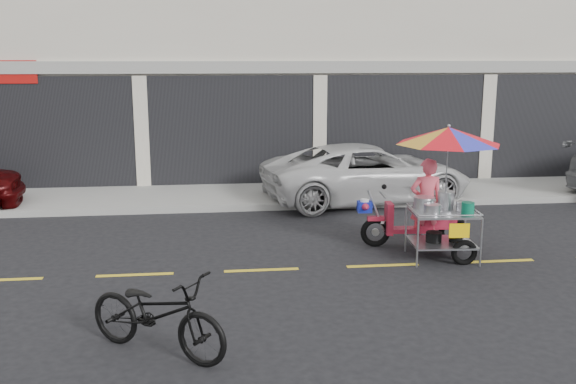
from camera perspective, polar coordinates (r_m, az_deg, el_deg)
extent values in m
plane|color=black|center=(10.72, 8.41, -6.49)|extent=(90.00, 90.00, 0.00)
cube|color=gray|center=(15.90, 3.34, 0.00)|extent=(45.00, 3.00, 0.15)
cube|color=beige|center=(20.50, 1.01, 13.76)|extent=(36.00, 8.00, 8.00)
cube|color=black|center=(16.62, 2.82, 5.34)|extent=(35.28, 0.06, 2.90)
cube|color=gray|center=(16.49, 2.90, 11.04)|extent=(36.00, 0.12, 0.30)
cube|color=gold|center=(10.72, 8.41, -6.47)|extent=(42.00, 0.10, 0.01)
imported|color=silver|center=(15.18, 7.03, 1.69)|extent=(5.23, 3.10, 1.36)
imported|color=black|center=(7.61, -11.56, -10.52)|extent=(1.94, 1.62, 1.00)
torus|color=black|center=(11.68, 7.77, -3.56)|extent=(0.55, 0.14, 0.54)
torus|color=black|center=(12.01, 14.49, -3.40)|extent=(0.55, 0.14, 0.54)
cylinder|color=#9EA0A5|center=(11.68, 7.77, -3.56)|extent=(0.14, 0.07, 0.13)
cylinder|color=#9EA0A5|center=(12.01, 14.49, -3.40)|extent=(0.14, 0.07, 0.13)
cube|color=#B22038|center=(11.62, 7.81, -2.34)|extent=(0.31, 0.14, 0.08)
cylinder|color=#9EA0A5|center=(11.58, 7.83, -1.66)|extent=(0.35, 0.07, 0.77)
cube|color=#B22038|center=(11.66, 8.96, -2.32)|extent=(0.14, 0.33, 0.57)
cube|color=#B22038|center=(11.81, 10.96, -3.31)|extent=(0.78, 0.32, 0.08)
cube|color=#B22038|center=(11.86, 13.02, -2.25)|extent=(0.73, 0.30, 0.38)
cube|color=black|center=(11.78, 12.62, -1.23)|extent=(0.63, 0.27, 0.10)
cylinder|color=#9EA0A5|center=(11.54, 8.43, -0.28)|extent=(0.07, 0.52, 0.03)
sphere|color=black|center=(11.71, 8.54, 0.47)|extent=(0.10, 0.10, 0.10)
cylinder|color=white|center=(11.65, 8.35, -2.65)|extent=(0.12, 0.12, 0.05)
cube|color=#101C93|center=(11.53, 6.82, -1.31)|extent=(0.26, 0.23, 0.19)
cylinder|color=white|center=(11.50, 6.83, -0.75)|extent=(0.16, 0.16, 0.05)
cone|color=#B22038|center=(11.37, 6.95, -1.40)|extent=(0.19, 0.22, 0.17)
torus|color=black|center=(10.99, 15.39, -5.21)|extent=(0.44, 0.13, 0.44)
cylinder|color=#9EA0A5|center=(10.63, 11.44, -4.50)|extent=(0.04, 0.04, 0.81)
cylinder|color=#9EA0A5|center=(11.43, 10.43, -3.29)|extent=(0.04, 0.04, 0.81)
cylinder|color=#9EA0A5|center=(10.92, 16.79, -4.33)|extent=(0.04, 0.04, 0.81)
cylinder|color=#9EA0A5|center=(11.70, 15.44, -3.17)|extent=(0.04, 0.04, 0.81)
cube|color=#9EA0A5|center=(11.19, 13.51, -4.39)|extent=(1.10, 0.93, 0.03)
cube|color=#9EA0A5|center=(11.05, 13.64, -1.79)|extent=(1.10, 0.93, 0.04)
cylinder|color=#9EA0A5|center=(10.64, 14.28, -2.04)|extent=(1.04, 0.10, 0.02)
cylinder|color=#9EA0A5|center=(11.44, 13.07, -1.00)|extent=(1.04, 0.10, 0.02)
cylinder|color=#9EA0A5|center=(10.91, 11.02, -1.55)|extent=(0.08, 0.85, 0.02)
cylinder|color=#9EA0A5|center=(11.20, 16.23, -1.46)|extent=(0.08, 0.85, 0.02)
cylinder|color=#9EA0A5|center=(11.58, 12.94, -3.80)|extent=(0.09, 0.71, 0.04)
cylinder|color=#9EA0A5|center=(11.47, 13.05, -1.51)|extent=(0.09, 0.71, 0.04)
cube|color=#F8C204|center=(10.72, 14.99, -3.34)|extent=(0.33, 0.04, 0.24)
cylinder|color=#B7B7BC|center=(11.13, 11.99, -1.00)|extent=(0.38, 0.38, 0.19)
cylinder|color=#B7B7BC|center=(11.24, 13.86, -0.74)|extent=(0.30, 0.30, 0.28)
cylinder|color=#B7B7BC|center=(11.18, 15.37, -1.27)|extent=(0.29, 0.29, 0.14)
cylinder|color=#B7B7BC|center=(10.81, 12.70, -1.55)|extent=(0.29, 0.29, 0.15)
cylinder|color=#096243|center=(10.90, 15.69, -1.43)|extent=(0.22, 0.22, 0.21)
cylinder|color=black|center=(11.12, 12.83, -3.92)|extent=(0.28, 0.28, 0.17)
cylinder|color=black|center=(11.23, 14.70, -3.91)|extent=(0.24, 0.24, 0.15)
cylinder|color=#9EA0A5|center=(11.01, 13.93, 1.93)|extent=(0.02, 0.02, 1.43)
sphere|color=#9EA0A5|center=(10.91, 14.12, 5.72)|extent=(0.06, 0.06, 0.06)
imported|color=#ED5264|center=(11.74, 12.19, -0.93)|extent=(0.61, 0.43, 1.61)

